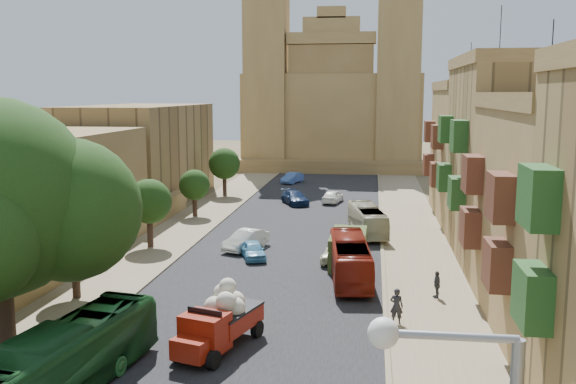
% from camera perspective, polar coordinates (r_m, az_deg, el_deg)
% --- Properties ---
extents(road_surface, '(14.00, 140.00, 0.01)m').
position_cam_1_polar(road_surface, '(52.12, 0.58, -3.68)').
color(road_surface, black).
rests_on(road_surface, ground).
extents(sidewalk_east, '(5.00, 140.00, 0.01)m').
position_cam_1_polar(sidewalk_east, '(51.85, 11.09, -3.91)').
color(sidewalk_east, '#807053').
rests_on(sidewalk_east, ground).
extents(sidewalk_west, '(5.00, 140.00, 0.01)m').
position_cam_1_polar(sidewalk_west, '(54.08, -9.47, -3.34)').
color(sidewalk_west, '#807053').
rests_on(sidewalk_west, ground).
extents(kerb_east, '(0.25, 140.00, 0.12)m').
position_cam_1_polar(kerb_east, '(51.74, 8.32, -3.80)').
color(kerb_east, '#807053').
rests_on(kerb_east, ground).
extents(kerb_west, '(0.25, 140.00, 0.12)m').
position_cam_1_polar(kerb_west, '(53.39, -6.91, -3.38)').
color(kerb_west, '#807053').
rests_on(kerb_west, ground).
extents(townhouse_c, '(9.00, 14.00, 17.40)m').
position_cam_1_polar(townhouse_c, '(46.74, 19.63, 2.94)').
color(townhouse_c, olive).
rests_on(townhouse_c, ground).
extents(townhouse_d, '(9.00, 14.00, 15.90)m').
position_cam_1_polar(townhouse_d, '(60.51, 16.87, 3.58)').
color(townhouse_d, olive).
rests_on(townhouse_d, ground).
extents(west_wall, '(1.00, 40.00, 1.80)m').
position_cam_1_polar(west_wall, '(45.81, -16.79, -4.66)').
color(west_wall, olive).
rests_on(west_wall, ground).
extents(west_building_low, '(10.00, 28.00, 8.40)m').
position_cam_1_polar(west_building_low, '(46.03, -24.25, -0.81)').
color(west_building_low, brown).
rests_on(west_building_low, ground).
extents(west_building_mid, '(10.00, 22.00, 10.00)m').
position_cam_1_polar(west_building_mid, '(69.18, -12.93, 3.38)').
color(west_building_mid, olive).
rests_on(west_building_mid, ground).
extents(church, '(28.00, 22.50, 36.30)m').
position_cam_1_polar(church, '(99.33, 4.06, 7.77)').
color(church, olive).
rests_on(church, ground).
extents(street_tree_a, '(3.14, 3.14, 4.83)m').
position_cam_1_polar(street_tree_a, '(37.20, -18.49, -4.13)').
color(street_tree_a, '#34231A').
rests_on(street_tree_a, ground).
extents(street_tree_b, '(3.29, 3.29, 5.06)m').
position_cam_1_polar(street_tree_b, '(48.02, -12.24, -0.84)').
color(street_tree_b, '#34231A').
rests_on(street_tree_b, ground).
extents(street_tree_c, '(2.82, 2.82, 4.34)m').
position_cam_1_polar(street_tree_c, '(59.38, -8.32, 0.61)').
color(street_tree_c, '#34231A').
rests_on(street_tree_c, ground).
extents(street_tree_d, '(3.45, 3.45, 5.31)m').
position_cam_1_polar(street_tree_d, '(70.82, -5.68, 2.51)').
color(street_tree_d, '#34231A').
rests_on(street_tree_d, ground).
extents(red_truck, '(3.37, 5.51, 3.04)m').
position_cam_1_polar(red_truck, '(29.02, -6.16, -11.25)').
color(red_truck, maroon).
rests_on(red_truck, ground).
extents(olive_pickup, '(2.47, 5.24, 2.14)m').
position_cam_1_polar(olive_pickup, '(42.75, 5.38, -5.07)').
color(olive_pickup, '#3A4D1D').
rests_on(olive_pickup, ground).
extents(bus_green_north, '(3.91, 10.10, 2.75)m').
position_cam_1_polar(bus_green_north, '(26.21, -19.08, -13.87)').
color(bus_green_north, '#1A5122').
rests_on(bus_green_north, ground).
extents(bus_red_east, '(3.03, 9.29, 2.54)m').
position_cam_1_polar(bus_red_east, '(39.34, 5.52, -5.96)').
color(bus_red_east, maroon).
rests_on(bus_red_east, ground).
extents(bus_cream_east, '(3.46, 8.48, 2.30)m').
position_cam_1_polar(bus_cream_east, '(51.99, 7.05, -2.48)').
color(bus_cream_east, '#B8B290').
rests_on(bus_cream_east, ground).
extents(car_blue_a, '(2.52, 3.82, 1.21)m').
position_cam_1_polar(car_blue_a, '(44.20, -3.11, -5.17)').
color(car_blue_a, '#5AA7D0').
rests_on(car_blue_a, ground).
extents(car_white_a, '(3.01, 4.51, 1.41)m').
position_cam_1_polar(car_white_a, '(46.74, -3.77, -4.28)').
color(car_white_a, white).
rests_on(car_white_a, ground).
extents(car_cream, '(2.07, 4.00, 1.08)m').
position_cam_1_polar(car_cream, '(43.44, 4.37, -5.52)').
color(car_cream, '#EFE8BB').
rests_on(car_cream, ground).
extents(car_dkblue, '(3.70, 5.06, 1.36)m').
position_cam_1_polar(car_dkblue, '(65.37, 0.62, -0.52)').
color(car_dkblue, '#0E2148').
rests_on(car_dkblue, ground).
extents(car_white_b, '(2.33, 4.17, 1.34)m').
position_cam_1_polar(car_white_b, '(66.43, 4.00, -0.40)').
color(car_white_b, white).
rests_on(car_white_b, ground).
extents(car_blue_b, '(2.68, 4.30, 1.34)m').
position_cam_1_polar(car_blue_b, '(80.79, 0.39, 1.27)').
color(car_blue_b, '#4468B0').
rests_on(car_blue_b, ground).
extents(pedestrian_a, '(0.74, 0.58, 1.80)m').
position_cam_1_polar(pedestrian_a, '(32.44, 9.63, -9.96)').
color(pedestrian_a, '#262528').
rests_on(pedestrian_a, ground).
extents(pedestrian_c, '(0.57, 0.95, 1.52)m').
position_cam_1_polar(pedestrian_c, '(36.82, 13.09, -8.01)').
color(pedestrian_c, '#3E3E40').
rests_on(pedestrian_c, ground).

